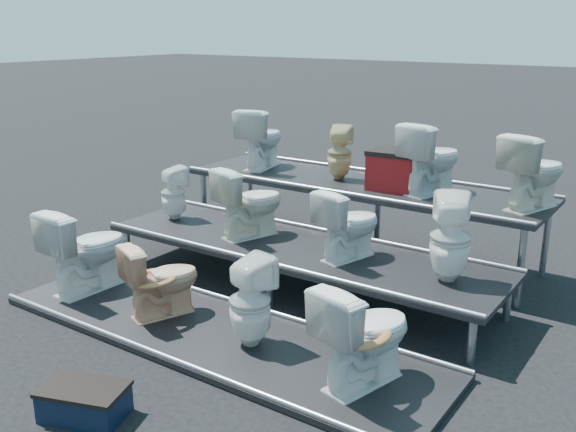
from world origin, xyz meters
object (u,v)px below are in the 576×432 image
Objects in this scene: red_crate at (395,172)px; step_stool at (85,404)px; toilet_2 at (250,302)px; toilet_8 at (261,138)px; toilet_11 at (534,171)px; toilet_1 at (161,279)px; toilet_10 at (431,158)px; toilet_3 at (364,333)px; toilet_5 at (250,202)px; toilet_0 at (86,249)px; toilet_9 at (340,153)px; toilet_6 at (349,224)px; toilet_4 at (173,193)px; toilet_7 at (450,238)px.

step_stool is at bearing -100.53° from red_crate.
toilet_2 is 3.27m from toilet_8.
toilet_11 is at bearing -108.57° from toilet_2.
toilet_10 is (1.44, 2.60, 0.84)m from toilet_1.
toilet_3 is 1.08× the size of toilet_5.
toilet_3 is at bearing 117.15° from toilet_10.
toilet_3 is (3.08, 0.00, -0.03)m from toilet_0.
toilet_9 is at bearing -114.94° from toilet_0.
toilet_11 reaches higher than red_crate.
toilet_9 is (-0.69, 2.60, 0.73)m from toilet_2.
toilet_3 is 1.60m from toilet_6.
toilet_3 is at bearing 105.93° from toilet_9.
toilet_8 reaches higher than toilet_5.
toilet_6 is at bearing -160.78° from toilet_4.
toilet_6 is 1.22× the size of step_stool.
toilet_4 is at bearing 24.89° from toilet_9.
toilet_6 reaches higher than toilet_3.
step_stool is (-1.53, -2.69, -0.75)m from toilet_7.
toilet_11 is (1.05, 0.00, -0.01)m from toilet_10.
toilet_11 reaches higher than toilet_6.
toilet_0 is 2.58m from toilet_6.
toilet_8 is (-2.99, 1.30, 0.39)m from toilet_7.
toilet_3 is at bearing 25.28° from step_stool.
toilet_8 reaches higher than toilet_3.
toilet_8 reaches higher than toilet_11.
toilet_7 is at bearing -164.25° from toilet_6.
step_stool is (0.64, -1.39, -0.31)m from toilet_1.
toilet_1 is 0.90× the size of toilet_10.
toilet_8 is (-0.82, 1.30, 0.41)m from toilet_5.
toilet_5 is 1.18m from toilet_6.
toilet_2 is 2.49m from toilet_4.
step_stool is (-0.37, -1.39, -0.34)m from toilet_2.
toilet_4 is 2.89m from toilet_10.
toilet_10 reaches higher than toilet_7.
toilet_10 reaches higher than toilet_11.
toilet_3 is (2.05, 0.00, 0.06)m from toilet_1.
toilet_5 is 1.64m from red_crate.
toilet_1 is 3.70m from toilet_11.
toilet_6 is 0.87× the size of toilet_7.
toilet_7 is 3.28m from toilet_8.
red_crate is (-1.43, -0.07, -0.18)m from toilet_11.
toilet_5 is at bearing -41.15° from toilet_2.
toilet_11 is 1.39× the size of red_crate.
toilet_0 reaches higher than step_stool.
toilet_0 is 1.15× the size of toilet_11.
toilet_10 is (-0.61, 2.60, 0.78)m from toilet_3.
toilet_8 is at bearing -39.16° from toilet_5.
toilet_11 reaches higher than toilet_3.
toilet_9 is (1.34, 2.60, 0.69)m from toilet_0.
step_stool is at bearing 76.86° from toilet_9.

